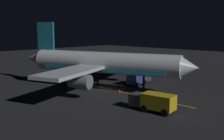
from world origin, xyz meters
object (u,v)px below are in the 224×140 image
traffic_cone_near_right (151,98)px  traffic_cone_under_wing (122,90)px  traffic_cone_near_left (119,91)px  baggage_truck (154,102)px  catering_truck (138,78)px  ground_crew_worker (137,102)px  airliner (101,63)px

traffic_cone_near_right → traffic_cone_under_wing: same height
traffic_cone_near_left → traffic_cone_under_wing: 1.05m
traffic_cone_near_left → baggage_truck: bearing=66.3°
baggage_truck → catering_truck: size_ratio=1.06×
ground_crew_worker → traffic_cone_near_left: bearing=-122.7°
traffic_cone_near_left → traffic_cone_under_wing: same height
baggage_truck → catering_truck: (-11.22, -11.45, 0.04)m
baggage_truck → traffic_cone_near_right: bearing=-140.7°
traffic_cone_under_wing → airliner: bearing=-74.8°
airliner → baggage_truck: (4.23, 14.14, -3.18)m
traffic_cone_near_left → traffic_cone_under_wing: size_ratio=1.00×
catering_truck → traffic_cone_under_wing: bearing=13.0°
traffic_cone_under_wing → traffic_cone_near_right: bearing=80.9°
baggage_truck → traffic_cone_near_left: size_ratio=10.88×
ground_crew_worker → baggage_truck: bearing=107.1°
baggage_truck → traffic_cone_near_right: 5.61m
baggage_truck → traffic_cone_near_right: (-4.28, -3.50, -0.95)m
airliner → traffic_cone_under_wing: (-1.10, 4.06, -4.13)m
ground_crew_worker → traffic_cone_near_left: size_ratio=3.16×
airliner → baggage_truck: 15.10m
ground_crew_worker → traffic_cone_near_right: ground_crew_worker is taller
ground_crew_worker → traffic_cone_near_left: (-4.95, -7.73, -0.64)m
baggage_truck → ground_crew_worker: bearing=-72.9°
ground_crew_worker → traffic_cone_under_wing: bearing=-126.7°
ground_crew_worker → traffic_cone_near_right: (-4.91, -1.42, -0.64)m
catering_truck → baggage_truck: bearing=45.6°
ground_crew_worker → catering_truck: bearing=-141.7°
traffic_cone_near_right → catering_truck: bearing=-131.2°
catering_truck → ground_crew_worker: bearing=38.3°
baggage_truck → traffic_cone_near_right: baggage_truck is taller
catering_truck → traffic_cone_under_wing: catering_truck is taller
airliner → ground_crew_worker: bearing=68.0°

